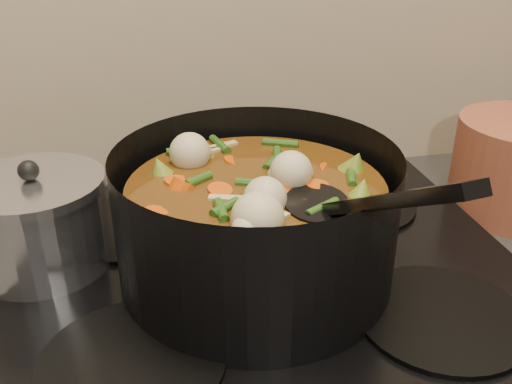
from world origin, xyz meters
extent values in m
cube|color=black|center=(0.00, 1.93, 0.89)|extent=(2.64, 0.64, 0.05)
cube|color=black|center=(0.00, 1.93, 0.92)|extent=(0.62, 0.54, 0.02)
cylinder|color=black|center=(-0.16, 1.80, 0.93)|extent=(0.18, 0.18, 0.01)
cylinder|color=black|center=(0.16, 1.80, 0.93)|extent=(0.18, 0.18, 0.01)
cylinder|color=black|center=(-0.16, 2.06, 0.93)|extent=(0.18, 0.18, 0.01)
cylinder|color=black|center=(0.16, 2.06, 0.93)|extent=(0.18, 0.18, 0.01)
cylinder|color=black|center=(-0.01, 1.92, 1.01)|extent=(0.32, 0.32, 0.16)
cylinder|color=black|center=(-0.01, 1.92, 0.94)|extent=(0.31, 0.31, 0.01)
cylinder|color=#54330E|center=(-0.01, 1.92, 0.99)|extent=(0.28, 0.28, 0.11)
cylinder|color=#ED4A0B|center=(0.03, 1.92, 1.05)|extent=(0.03, 0.03, 0.03)
cylinder|color=#ED4A0B|center=(0.03, 1.98, 1.05)|extent=(0.04, 0.04, 0.03)
cylinder|color=#ED4A0B|center=(-0.03, 2.03, 1.05)|extent=(0.04, 0.04, 0.03)
cylinder|color=#ED4A0B|center=(-0.06, 1.95, 1.05)|extent=(0.03, 0.04, 0.03)
cylinder|color=#ED4A0B|center=(-0.10, 1.89, 1.05)|extent=(0.04, 0.04, 0.03)
cylinder|color=#ED4A0B|center=(-0.03, 1.88, 1.05)|extent=(0.04, 0.04, 0.03)
cylinder|color=#ED4A0B|center=(0.02, 1.85, 1.05)|extent=(0.04, 0.04, 0.03)
cylinder|color=#ED4A0B|center=(0.09, 1.89, 1.05)|extent=(0.04, 0.03, 0.03)
cylinder|color=#ED4A0B|center=(0.04, 1.95, 1.05)|extent=(0.04, 0.04, 0.03)
cylinder|color=#ED4A0B|center=(0.00, 2.01, 1.05)|extent=(0.04, 0.04, 0.03)
cylinder|color=#ED4A0B|center=(-0.04, 1.95, 1.05)|extent=(0.03, 0.03, 0.03)
cylinder|color=#ED4A0B|center=(-0.09, 1.92, 1.05)|extent=(0.04, 0.04, 0.03)
cylinder|color=#ED4A0B|center=(-0.09, 1.84, 1.05)|extent=(0.04, 0.04, 0.03)
sphere|color=beige|center=(0.05, 1.92, 1.06)|extent=(0.04, 0.04, 0.04)
sphere|color=beige|center=(-0.04, 1.98, 1.06)|extent=(0.04, 0.04, 0.04)
sphere|color=beige|center=(-0.06, 1.87, 1.06)|extent=(0.04, 0.04, 0.04)
sphere|color=beige|center=(0.04, 1.89, 1.06)|extent=(0.04, 0.04, 0.04)
cone|color=olive|center=(-0.05, 1.84, 1.05)|extent=(0.04, 0.04, 0.04)
cone|color=olive|center=(0.06, 1.87, 1.05)|extent=(0.04, 0.04, 0.04)
cone|color=olive|center=(0.05, 1.98, 1.05)|extent=(0.04, 0.04, 0.04)
cone|color=olive|center=(-0.07, 1.99, 1.05)|extent=(0.04, 0.04, 0.04)
cone|color=olive|center=(-0.09, 1.88, 1.05)|extent=(0.04, 0.04, 0.04)
cone|color=olive|center=(0.02, 1.83, 1.05)|extent=(0.04, 0.04, 0.04)
cylinder|color=#2D5218|center=(0.02, 1.95, 1.05)|extent=(0.01, 0.04, 0.01)
cylinder|color=#2D5218|center=(-0.02, 2.03, 1.05)|extent=(0.04, 0.03, 0.01)
cylinder|color=#2D5218|center=(-0.08, 1.98, 1.05)|extent=(0.04, 0.02, 0.01)
cylinder|color=#2D5218|center=(-0.08, 1.92, 1.05)|extent=(0.03, 0.04, 0.01)
cylinder|color=#2D5218|center=(-0.05, 1.88, 1.05)|extent=(0.03, 0.04, 0.01)
cylinder|color=#2D5218|center=(-0.01, 1.81, 1.05)|extent=(0.04, 0.02, 0.01)
cylinder|color=#2D5218|center=(0.05, 1.86, 1.05)|extent=(0.04, 0.03, 0.01)
cylinder|color=#2D5218|center=(0.05, 1.92, 1.05)|extent=(0.01, 0.04, 0.01)
cylinder|color=#2D5218|center=(0.02, 1.95, 1.05)|extent=(0.04, 0.03, 0.01)
cylinder|color=#2D5218|center=(-0.02, 2.03, 1.05)|extent=(0.04, 0.02, 0.01)
cylinder|color=#2D5218|center=(-0.08, 1.98, 1.05)|extent=(0.03, 0.04, 0.01)
cylinder|color=#2D5218|center=(-0.08, 1.92, 1.05)|extent=(0.03, 0.04, 0.01)
cylinder|color=#2D5218|center=(-0.05, 1.88, 1.05)|extent=(0.04, 0.02, 0.01)
cylinder|color=#2D5218|center=(-0.01, 1.81, 1.05)|extent=(0.04, 0.03, 0.01)
cylinder|color=#2D5218|center=(0.05, 1.86, 1.05)|extent=(0.01, 0.04, 0.01)
cube|color=tan|center=(-0.09, 1.91, 1.05)|extent=(0.05, 0.01, 0.00)
cube|color=tan|center=(0.00, 1.84, 1.05)|extent=(0.02, 0.05, 0.00)
cube|color=tan|center=(0.06, 1.94, 1.05)|extent=(0.04, 0.03, 0.00)
cube|color=tan|center=(-0.04, 1.99, 1.05)|extent=(0.04, 0.04, 0.00)
cube|color=tan|center=(-0.09, 1.89, 1.05)|extent=(0.03, 0.05, 0.00)
ellipsoid|color=black|center=(0.04, 1.86, 1.05)|extent=(0.08, 0.10, 0.01)
cube|color=black|center=(0.06, 1.76, 1.10)|extent=(0.05, 0.19, 0.11)
cylinder|color=silver|center=(-0.26, 2.00, 0.98)|extent=(0.16, 0.16, 0.10)
cylinder|color=silver|center=(-0.26, 2.00, 1.04)|extent=(0.17, 0.17, 0.01)
sphere|color=black|center=(-0.26, 2.00, 1.05)|extent=(0.02, 0.02, 0.02)
camera|label=1|loc=(-0.13, 1.37, 1.32)|focal=40.00mm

